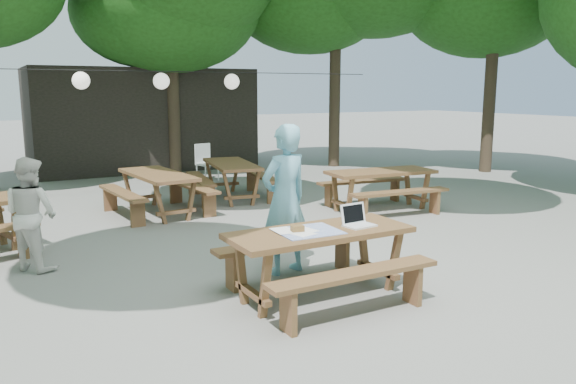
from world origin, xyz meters
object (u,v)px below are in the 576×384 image
(second_person, at_px, (31,214))
(plastic_chair, at_px, (207,170))
(main_picnic_table, at_px, (319,262))
(woman, at_px, (285,200))

(second_person, relative_size, plastic_chair, 1.58)
(main_picnic_table, distance_m, plastic_chair, 8.32)
(second_person, xyz_separation_m, plastic_chair, (4.44, 5.55, -0.45))
(main_picnic_table, bearing_deg, plastic_chair, 77.30)
(woman, distance_m, plastic_chair, 7.44)
(second_person, bearing_deg, plastic_chair, -75.25)
(woman, relative_size, second_person, 1.29)
(main_picnic_table, bearing_deg, second_person, 135.48)
(main_picnic_table, distance_m, second_person, 3.68)
(main_picnic_table, bearing_deg, woman, 85.24)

